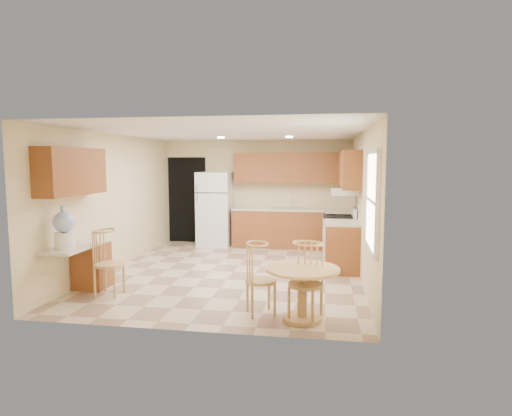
% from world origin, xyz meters
% --- Properties ---
extents(floor, '(5.50, 5.50, 0.00)m').
position_xyz_m(floor, '(0.00, 0.00, 0.00)').
color(floor, '#CBB293').
rests_on(floor, ground).
extents(ceiling, '(4.50, 5.50, 0.02)m').
position_xyz_m(ceiling, '(0.00, 0.00, 2.50)').
color(ceiling, white).
rests_on(ceiling, wall_back).
extents(wall_back, '(4.50, 0.02, 2.50)m').
position_xyz_m(wall_back, '(0.00, 2.75, 1.25)').
color(wall_back, beige).
rests_on(wall_back, floor).
extents(wall_front, '(4.50, 0.02, 2.50)m').
position_xyz_m(wall_front, '(0.00, -2.75, 1.25)').
color(wall_front, beige).
rests_on(wall_front, floor).
extents(wall_left, '(0.02, 5.50, 2.50)m').
position_xyz_m(wall_left, '(-2.25, 0.00, 1.25)').
color(wall_left, beige).
rests_on(wall_left, floor).
extents(wall_right, '(0.02, 5.50, 2.50)m').
position_xyz_m(wall_right, '(2.25, 0.00, 1.25)').
color(wall_right, beige).
rests_on(wall_right, floor).
extents(doorway, '(0.90, 0.02, 2.10)m').
position_xyz_m(doorway, '(-1.75, 2.73, 1.05)').
color(doorway, black).
rests_on(doorway, floor).
extents(base_cab_back, '(2.75, 0.60, 0.87)m').
position_xyz_m(base_cab_back, '(0.88, 2.45, 0.43)').
color(base_cab_back, brown).
rests_on(base_cab_back, floor).
extents(counter_back, '(2.75, 0.63, 0.04)m').
position_xyz_m(counter_back, '(0.88, 2.45, 0.89)').
color(counter_back, beige).
rests_on(counter_back, base_cab_back).
extents(base_cab_right_a, '(0.60, 0.59, 0.87)m').
position_xyz_m(base_cab_right_a, '(1.95, 1.85, 0.43)').
color(base_cab_right_a, brown).
rests_on(base_cab_right_a, floor).
extents(counter_right_a, '(0.63, 0.59, 0.04)m').
position_xyz_m(counter_right_a, '(1.95, 1.85, 0.89)').
color(counter_right_a, beige).
rests_on(counter_right_a, base_cab_right_a).
extents(base_cab_right_b, '(0.60, 0.80, 0.87)m').
position_xyz_m(base_cab_right_b, '(1.95, 0.40, 0.43)').
color(base_cab_right_b, brown).
rests_on(base_cab_right_b, floor).
extents(counter_right_b, '(0.63, 0.80, 0.04)m').
position_xyz_m(counter_right_b, '(1.95, 0.40, 0.89)').
color(counter_right_b, beige).
rests_on(counter_right_b, base_cab_right_b).
extents(upper_cab_back, '(2.75, 0.33, 0.70)m').
position_xyz_m(upper_cab_back, '(0.88, 2.58, 1.85)').
color(upper_cab_back, brown).
rests_on(upper_cab_back, wall_back).
extents(upper_cab_right, '(0.33, 2.42, 0.70)m').
position_xyz_m(upper_cab_right, '(2.08, 1.21, 1.85)').
color(upper_cab_right, brown).
rests_on(upper_cab_right, wall_right).
extents(upper_cab_left, '(0.33, 1.40, 0.70)m').
position_xyz_m(upper_cab_left, '(-2.08, -1.60, 1.85)').
color(upper_cab_left, brown).
rests_on(upper_cab_left, wall_left).
extents(sink, '(0.78, 0.44, 0.01)m').
position_xyz_m(sink, '(0.85, 2.45, 0.91)').
color(sink, silver).
rests_on(sink, counter_back).
extents(range_hood, '(0.50, 0.76, 0.14)m').
position_xyz_m(range_hood, '(2.00, 1.18, 1.42)').
color(range_hood, silver).
rests_on(range_hood, upper_cab_right).
extents(desk_pedestal, '(0.48, 0.42, 0.72)m').
position_xyz_m(desk_pedestal, '(-2.00, -1.32, 0.36)').
color(desk_pedestal, brown).
rests_on(desk_pedestal, floor).
extents(desk_top, '(0.50, 1.20, 0.04)m').
position_xyz_m(desk_top, '(-2.00, -1.70, 0.75)').
color(desk_top, beige).
rests_on(desk_top, desk_pedestal).
extents(window, '(0.06, 1.12, 1.30)m').
position_xyz_m(window, '(2.23, -1.85, 1.50)').
color(window, white).
rests_on(window, wall_right).
extents(can_light_a, '(0.14, 0.14, 0.02)m').
position_xyz_m(can_light_a, '(-0.50, 1.20, 2.48)').
color(can_light_a, white).
rests_on(can_light_a, ceiling).
extents(can_light_b, '(0.14, 0.14, 0.02)m').
position_xyz_m(can_light_b, '(0.90, 1.20, 2.48)').
color(can_light_b, white).
rests_on(can_light_b, ceiling).
extents(refrigerator, '(0.77, 0.75, 1.75)m').
position_xyz_m(refrigerator, '(-0.95, 2.40, 0.87)').
color(refrigerator, white).
rests_on(refrigerator, floor).
extents(stove, '(0.65, 0.76, 1.09)m').
position_xyz_m(stove, '(1.92, 1.18, 0.47)').
color(stove, white).
rests_on(stove, floor).
extents(dining_table, '(0.92, 0.92, 0.68)m').
position_xyz_m(dining_table, '(1.36, -2.20, 0.45)').
color(dining_table, tan).
rests_on(dining_table, floor).
extents(chair_table_a, '(0.42, 0.54, 0.94)m').
position_xyz_m(chair_table_a, '(0.81, -2.14, 0.57)').
color(chair_table_a, tan).
rests_on(chair_table_a, floor).
extents(chair_table_b, '(0.43, 0.47, 0.98)m').
position_xyz_m(chair_table_b, '(1.40, -2.29, 0.60)').
color(chair_table_b, tan).
rests_on(chair_table_b, floor).
extents(chair_desk, '(0.43, 0.56, 0.98)m').
position_xyz_m(chair_desk, '(-1.55, -1.70, 0.60)').
color(chair_desk, tan).
rests_on(chair_desk, floor).
extents(water_crock, '(0.30, 0.30, 0.61)m').
position_xyz_m(water_crock, '(-2.00, -1.99, 1.05)').
color(water_crock, white).
rests_on(water_crock, desk_top).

